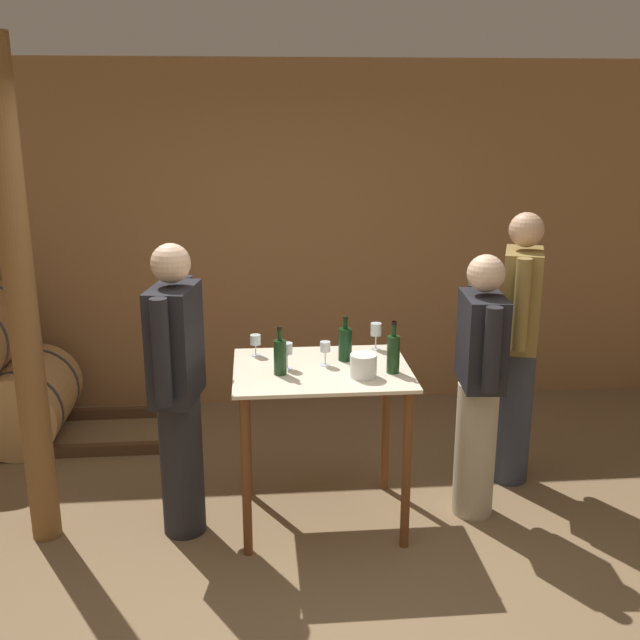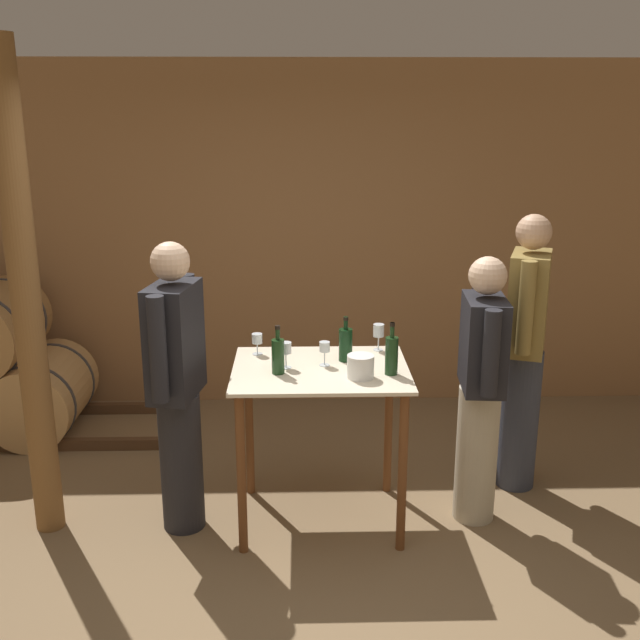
% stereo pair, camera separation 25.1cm
% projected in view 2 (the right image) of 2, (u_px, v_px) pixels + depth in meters
% --- Properties ---
extents(ground_plane, '(14.00, 14.00, 0.00)m').
position_uv_depth(ground_plane, '(313.00, 594.00, 3.74)').
color(ground_plane, brown).
extents(back_wall, '(8.40, 0.05, 2.70)m').
position_uv_depth(back_wall, '(307.00, 238.00, 5.89)').
color(back_wall, '#996B42').
rests_on(back_wall, ground_plane).
extents(tasting_table, '(0.98, 0.77, 0.95)m').
position_uv_depth(tasting_table, '(320.00, 399.00, 4.22)').
color(tasting_table, beige).
rests_on(tasting_table, ground_plane).
extents(wooden_post, '(0.16, 0.16, 2.70)m').
position_uv_depth(wooden_post, '(26.00, 302.00, 3.98)').
color(wooden_post, brown).
rests_on(wooden_post, ground_plane).
extents(wine_bottle_far_left, '(0.07, 0.07, 0.27)m').
position_uv_depth(wine_bottle_far_left, '(278.00, 355.00, 4.06)').
color(wine_bottle_far_left, '#193819').
rests_on(wine_bottle_far_left, tasting_table).
extents(wine_bottle_left, '(0.08, 0.08, 0.26)m').
position_uv_depth(wine_bottle_left, '(346.00, 344.00, 4.27)').
color(wine_bottle_left, black).
rests_on(wine_bottle_left, tasting_table).
extents(wine_bottle_center, '(0.07, 0.07, 0.29)m').
position_uv_depth(wine_bottle_center, '(392.00, 354.00, 4.05)').
color(wine_bottle_center, '#193819').
rests_on(wine_bottle_center, tasting_table).
extents(wine_glass_near_left, '(0.06, 0.06, 0.13)m').
position_uv_depth(wine_glass_near_left, '(257.00, 340.00, 4.38)').
color(wine_glass_near_left, silver).
rests_on(wine_glass_near_left, tasting_table).
extents(wine_glass_near_center, '(0.06, 0.06, 0.15)m').
position_uv_depth(wine_glass_near_center, '(286.00, 349.00, 4.14)').
color(wine_glass_near_center, silver).
rests_on(wine_glass_near_center, tasting_table).
extents(wine_glass_near_right, '(0.06, 0.06, 0.14)m').
position_uv_depth(wine_glass_near_right, '(325.00, 348.00, 4.19)').
color(wine_glass_near_right, silver).
rests_on(wine_glass_near_right, tasting_table).
extents(wine_glass_far_side, '(0.07, 0.07, 0.16)m').
position_uv_depth(wine_glass_far_side, '(379.00, 331.00, 4.44)').
color(wine_glass_far_side, silver).
rests_on(wine_glass_far_side, tasting_table).
extents(ice_bucket, '(0.15, 0.15, 0.13)m').
position_uv_depth(ice_bucket, '(361.00, 367.00, 4.00)').
color(ice_bucket, white).
rests_on(ice_bucket, tasting_table).
extents(person_host, '(0.25, 0.59, 1.57)m').
position_uv_depth(person_host, '(481.00, 386.00, 4.23)').
color(person_host, '#B7AD93').
rests_on(person_host, ground_plane).
extents(person_visitor_with_scarf, '(0.34, 0.56, 1.75)m').
position_uv_depth(person_visitor_with_scarf, '(525.00, 348.00, 4.58)').
color(person_visitor_with_scarf, '#333847').
rests_on(person_visitor_with_scarf, ground_plane).
extents(person_visitor_bearded, '(0.29, 0.58, 1.67)m').
position_uv_depth(person_visitor_bearded, '(177.00, 383.00, 4.12)').
color(person_visitor_bearded, '#232328').
rests_on(person_visitor_bearded, ground_plane).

